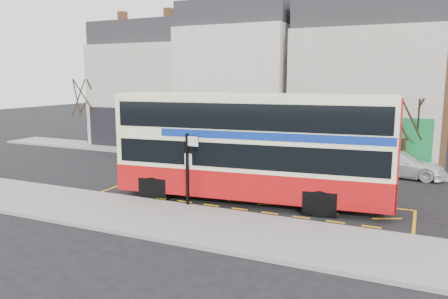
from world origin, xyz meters
The scene contains 15 objects.
ground centered at (0.00, 0.00, 0.00)m, with size 120.00×120.00×0.00m, color black.
pavement centered at (0.00, -2.30, 0.07)m, with size 40.00×4.00×0.15m, color gray.
kerb centered at (0.00, -0.38, 0.07)m, with size 40.00×0.15×0.15m, color gray.
far_pavement centered at (0.00, 11.00, 0.07)m, with size 50.00×3.00×0.15m, color gray.
road_markings centered at (0.00, 1.60, 0.01)m, with size 14.00×3.40×0.01m, color #EFB00C, non-canonical shape.
terrace_far_left centered at (-13.50, 14.99, 4.82)m, with size 8.00×8.01×10.80m.
terrace_left centered at (-5.50, 14.99, 5.32)m, with size 8.00×8.01×11.80m.
terrace_green_shop centered at (3.50, 14.99, 5.07)m, with size 9.00×8.01×11.30m.
double_decker_bus centered at (0.27, 1.66, 2.53)m, with size 12.25×4.00×4.81m.
bus_stop_post centered at (-1.80, -0.40, 1.98)m, with size 0.75×0.18×3.06m.
car_silver centered at (-10.50, 9.07, 0.72)m, with size 1.71×4.25×1.45m, color #9D9EA2.
car_grey centered at (-0.64, 9.16, 0.76)m, with size 1.61×4.62×1.52m, color #37393D.
car_white centered at (5.93, 9.79, 0.72)m, with size 2.01×4.95×1.44m, color white.
street_tree_left centered at (-17.74, 11.38, 4.71)m, with size 3.19×3.19×6.90m.
street_tree_right centered at (6.14, 10.63, 3.81)m, with size 2.59×2.59×5.59m.
Camera 1 is at (7.04, -16.14, 5.53)m, focal length 35.00 mm.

